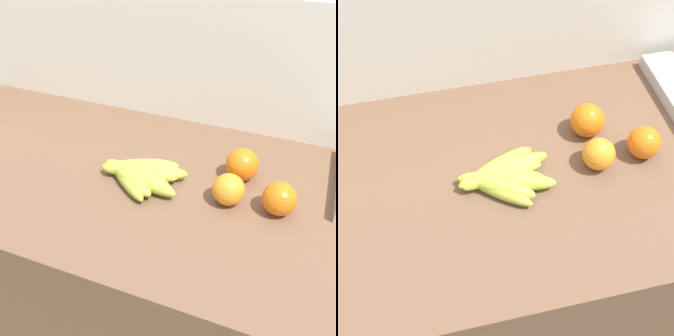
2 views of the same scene
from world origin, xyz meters
The scene contains 6 objects.
counter centered at (0.00, 0.00, 0.47)m, with size 1.87×0.61×0.94m, color brown.
wall_back centered at (0.00, 0.34, 0.65)m, with size 2.27×0.06×1.30m, color silver.
banana_bunch centered at (-0.27, -0.01, 0.96)m, with size 0.21×0.17×0.04m.
orange_far_right centered at (-0.06, -0.01, 0.97)m, with size 0.07×0.07×0.07m, color orange.
orange_right centered at (-0.05, 0.09, 0.98)m, with size 0.08×0.08×0.08m, color orange.
orange_center centered at (0.05, 0.00, 0.97)m, with size 0.07×0.07×0.07m, color orange.
Camera 1 is at (0.07, -0.68, 1.52)m, focal length 42.72 mm.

